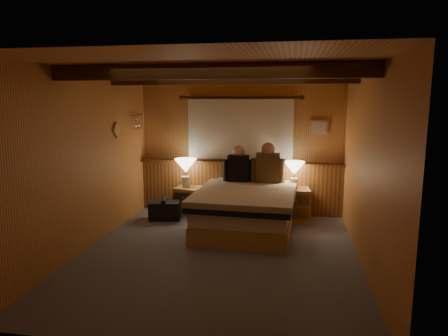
% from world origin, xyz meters
% --- Properties ---
extents(floor, '(4.20, 4.20, 0.00)m').
position_xyz_m(floor, '(0.00, 0.00, 0.00)').
color(floor, '#555865').
rests_on(floor, ground).
extents(ceiling, '(4.20, 4.20, 0.00)m').
position_xyz_m(ceiling, '(0.00, 0.00, 2.40)').
color(ceiling, '#D89151').
rests_on(ceiling, wall_back).
extents(wall_back, '(3.60, 0.00, 3.60)m').
position_xyz_m(wall_back, '(0.00, 2.10, 1.20)').
color(wall_back, '#D48E4C').
rests_on(wall_back, floor).
extents(wall_left, '(0.00, 4.20, 4.20)m').
position_xyz_m(wall_left, '(-1.80, 0.00, 1.20)').
color(wall_left, '#D48E4C').
rests_on(wall_left, floor).
extents(wall_right, '(0.00, 4.20, 4.20)m').
position_xyz_m(wall_right, '(1.80, 0.00, 1.20)').
color(wall_right, '#D48E4C').
rests_on(wall_right, floor).
extents(wall_front, '(3.60, 0.00, 3.60)m').
position_xyz_m(wall_front, '(0.00, -2.10, 1.20)').
color(wall_front, '#D48E4C').
rests_on(wall_front, floor).
extents(wainscot, '(3.60, 0.23, 0.94)m').
position_xyz_m(wainscot, '(0.00, 2.04, 0.49)').
color(wainscot, brown).
rests_on(wainscot, wall_back).
extents(curtain_window, '(2.18, 0.09, 1.11)m').
position_xyz_m(curtain_window, '(0.00, 2.03, 1.52)').
color(curtain_window, '#4A2C12').
rests_on(curtain_window, wall_back).
extents(ceiling_beams, '(3.60, 1.65, 0.16)m').
position_xyz_m(ceiling_beams, '(0.00, 0.15, 2.31)').
color(ceiling_beams, '#4A2C12').
rests_on(ceiling_beams, ceiling).
extents(coat_rail, '(0.05, 0.55, 0.24)m').
position_xyz_m(coat_rail, '(-1.72, 1.58, 1.67)').
color(coat_rail, silver).
rests_on(coat_rail, wall_left).
extents(framed_print, '(0.30, 0.04, 0.25)m').
position_xyz_m(framed_print, '(1.35, 2.08, 1.55)').
color(framed_print, tan).
rests_on(framed_print, wall_back).
extents(bed, '(1.55, 1.94, 0.65)m').
position_xyz_m(bed, '(0.24, 1.04, 0.34)').
color(bed, '#B2864B').
rests_on(bed, floor).
extents(nightstand_left, '(0.51, 0.48, 0.48)m').
position_xyz_m(nightstand_left, '(-0.88, 1.78, 0.24)').
color(nightstand_left, '#B2864B').
rests_on(nightstand_left, floor).
extents(nightstand_right, '(0.53, 0.48, 0.54)m').
position_xyz_m(nightstand_right, '(0.98, 1.75, 0.27)').
color(nightstand_right, '#B2864B').
rests_on(nightstand_right, floor).
extents(lamp_left, '(0.39, 0.39, 0.51)m').
position_xyz_m(lamp_left, '(-0.92, 1.76, 0.84)').
color(lamp_left, beige).
rests_on(lamp_left, nightstand_left).
extents(lamp_right, '(0.35, 0.35, 0.46)m').
position_xyz_m(lamp_right, '(0.96, 1.77, 0.86)').
color(lamp_right, beige).
rests_on(lamp_right, nightstand_right).
extents(person_left, '(0.53, 0.23, 0.64)m').
position_xyz_m(person_left, '(0.02, 1.69, 0.90)').
color(person_left, black).
rests_on(person_left, bed).
extents(person_right, '(0.57, 0.24, 0.70)m').
position_xyz_m(person_right, '(0.52, 1.69, 0.92)').
color(person_right, '#4E371F').
rests_on(person_right, bed).
extents(duffel_bag, '(0.56, 0.40, 0.37)m').
position_xyz_m(duffel_bag, '(-1.19, 1.37, 0.16)').
color(duffel_bag, black).
rests_on(duffel_bag, floor).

